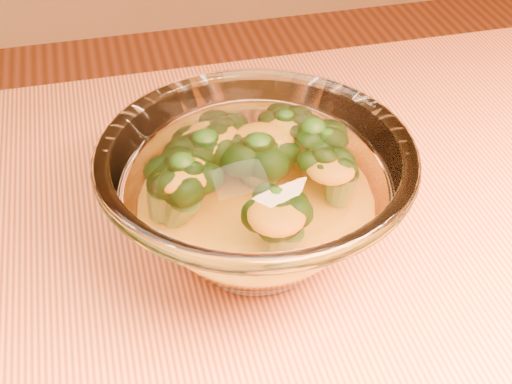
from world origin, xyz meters
TOP-DOWN VIEW (x-y plane):
  - glass_bowl at (0.12, 0.09)m, footprint 0.24×0.24m
  - cheese_sauce at (0.12, 0.09)m, footprint 0.13×0.13m
  - broccoli_heap at (0.12, 0.10)m, footprint 0.17×0.16m

SIDE VIEW (x-z plane):
  - cheese_sauce at x=0.12m, z-range 0.77..0.80m
  - glass_bowl at x=0.12m, z-range 0.75..0.86m
  - broccoli_heap at x=0.12m, z-range 0.79..0.86m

